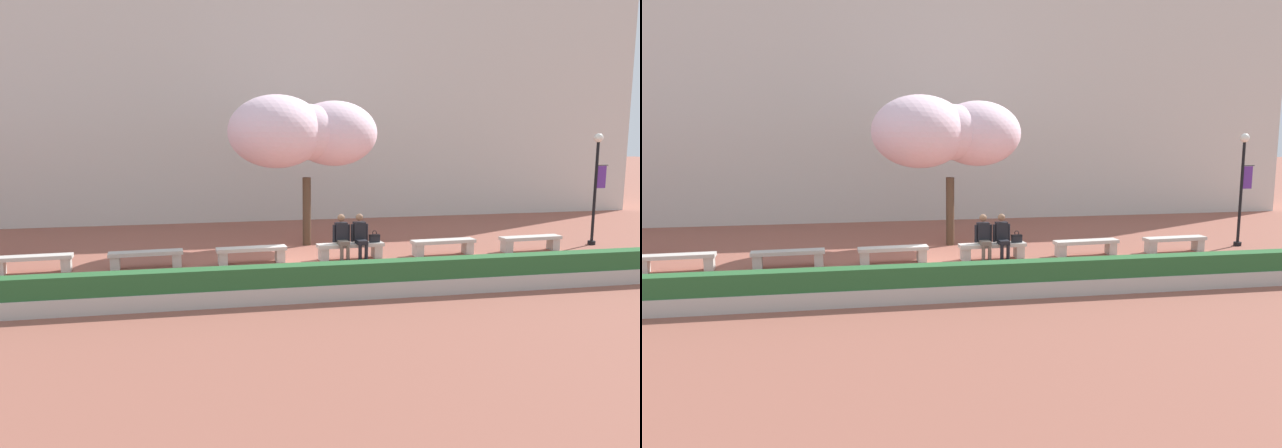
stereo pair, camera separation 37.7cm
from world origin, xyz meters
TOP-DOWN VIEW (x-y plane):
  - ground_plane at (0.00, 0.00)m, footprint 100.00×100.00m
  - building_facade at (0.00, 9.55)m, footprint 31.95×4.00m
  - stone_bench_west_end at (-7.03, 0.00)m, footprint 1.94×0.52m
  - stone_bench_near_west at (-4.22, 0.00)m, footprint 1.94×0.52m
  - stone_bench_center at (-1.41, 0.00)m, footprint 1.94×0.52m
  - stone_bench_near_east at (1.41, -0.00)m, footprint 1.94×0.52m
  - stone_bench_east_end at (4.22, 0.00)m, footprint 1.94×0.52m
  - stone_bench_far_east at (7.03, 0.00)m, footprint 1.94×0.52m
  - person_seated_left at (1.14, -0.05)m, footprint 0.51×0.69m
  - person_seated_right at (1.67, -0.05)m, footprint 0.51×0.69m
  - handbag at (2.12, 0.03)m, footprint 0.30×0.15m
  - cherry_tree_main at (0.44, 2.38)m, footprint 4.74×3.23m
  - lamp_post_with_banner at (9.49, 0.52)m, footprint 0.54×0.28m
  - planter_hedge_foreground at (0.00, -3.94)m, footprint 18.76×0.50m

SIDE VIEW (x-z plane):
  - ground_plane at x=0.00m, z-range 0.00..0.00m
  - stone_bench_west_end at x=-7.03m, z-range 0.08..0.53m
  - stone_bench_near_west at x=-4.22m, z-range 0.08..0.53m
  - stone_bench_center at x=-1.41m, z-range 0.08..0.53m
  - stone_bench_near_east at x=1.41m, z-range 0.08..0.53m
  - stone_bench_east_end at x=4.22m, z-range 0.08..0.53m
  - stone_bench_far_east at x=7.03m, z-range 0.08..0.53m
  - planter_hedge_foreground at x=0.00m, z-range -0.01..0.79m
  - handbag at x=2.12m, z-range 0.41..0.75m
  - person_seated_left at x=1.14m, z-range 0.05..1.34m
  - person_seated_right at x=1.67m, z-range 0.05..1.34m
  - lamp_post_with_banner at x=9.49m, z-range 0.37..3.89m
  - cherry_tree_main at x=0.44m, z-range 1.19..5.89m
  - building_facade at x=0.00m, z-range 0.00..9.82m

